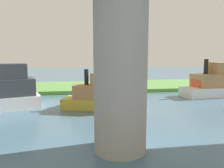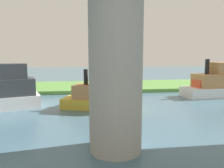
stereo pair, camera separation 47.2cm
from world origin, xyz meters
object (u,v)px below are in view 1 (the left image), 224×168
(pontoon_yellow, at_px, (220,82))
(houseboat_blue, at_px, (104,94))
(person_on_bank, at_px, (123,82))
(skiff_small, at_px, (95,95))
(bridge_pylon, at_px, (120,64))
(mooring_post, at_px, (95,85))

(pontoon_yellow, relative_size, houseboat_blue, 1.20)
(person_on_bank, bearing_deg, skiff_small, 55.97)
(skiff_small, bearing_deg, person_on_bank, -124.03)
(skiff_small, height_order, houseboat_blue, houseboat_blue)
(skiff_small, bearing_deg, bridge_pylon, 91.03)
(skiff_small, bearing_deg, mooring_post, -94.36)
(person_on_bank, height_order, skiff_small, person_on_bank)
(pontoon_yellow, distance_m, houseboat_blue, 16.66)
(mooring_post, height_order, houseboat_blue, houseboat_blue)
(houseboat_blue, bearing_deg, person_on_bank, -110.44)
(mooring_post, xyz_separation_m, houseboat_blue, (-0.07, 10.61, 0.45))
(bridge_pylon, xyz_separation_m, houseboat_blue, (-0.27, -9.66, -3.34))
(mooring_post, height_order, pontoon_yellow, pontoon_yellow)
(bridge_pylon, xyz_separation_m, skiff_small, (0.26, -14.27, -4.24))
(person_on_bank, distance_m, pontoon_yellow, 13.66)
(mooring_post, relative_size, houseboat_blue, 0.13)
(person_on_bank, distance_m, houseboat_blue, 12.87)
(houseboat_blue, bearing_deg, mooring_post, -89.61)
(person_on_bank, xyz_separation_m, mooring_post, (4.57, 1.44, -0.19))
(pontoon_yellow, bearing_deg, bridge_pylon, 41.44)
(bridge_pylon, bearing_deg, skiff_small, -88.97)
(pontoon_yellow, distance_m, skiff_small, 16.56)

